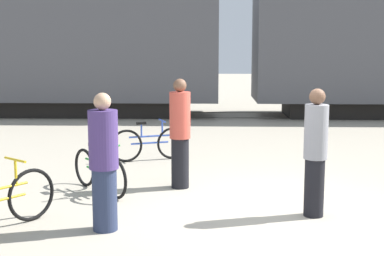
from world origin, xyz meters
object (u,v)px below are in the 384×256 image
object	(u,v)px
person_in_red	(180,133)
bicycle_blue	(150,143)
bicycle_green	(99,171)
person_in_grey	(315,152)
person_in_purple	(104,163)
freight_train	(237,28)

from	to	relation	value
person_in_red	bicycle_blue	bearing A→B (deg)	-95.48
bicycle_green	person_in_grey	size ratio (longest dim) A/B	0.71
person_in_purple	person_in_grey	size ratio (longest dim) A/B	1.00
freight_train	bicycle_green	xyz separation A→B (m)	(-2.67, -10.05, -2.64)
bicycle_blue	person_in_red	size ratio (longest dim) A/B	0.86
freight_train	person_in_purple	bearing A→B (deg)	-100.60
freight_train	person_in_red	distance (m)	10.01
freight_train	bicycle_green	world-z (taller)	freight_train
bicycle_blue	person_in_red	bearing A→B (deg)	-70.56
person_in_grey	freight_train	bearing A→B (deg)	-149.67
bicycle_green	person_in_grey	world-z (taller)	person_in_grey
bicycle_green	person_in_red	world-z (taller)	person_in_red
person_in_red	bicycle_green	bearing A→B (deg)	-9.86
freight_train	person_in_purple	xyz separation A→B (m)	(-2.22, -11.85, -2.10)
freight_train	bicycle_green	size ratio (longest dim) A/B	22.58
bicycle_blue	bicycle_green	world-z (taller)	bicycle_blue
person_in_purple	person_in_grey	xyz separation A→B (m)	(2.81, 0.69, 0.02)
bicycle_blue	person_in_purple	distance (m)	4.33
freight_train	person_in_red	xyz separation A→B (m)	(-1.37, -9.70, -2.06)
person_in_red	person_in_grey	bearing A→B (deg)	118.39
bicycle_green	person_in_grey	bearing A→B (deg)	-18.83
bicycle_blue	person_in_purple	world-z (taller)	person_in_purple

